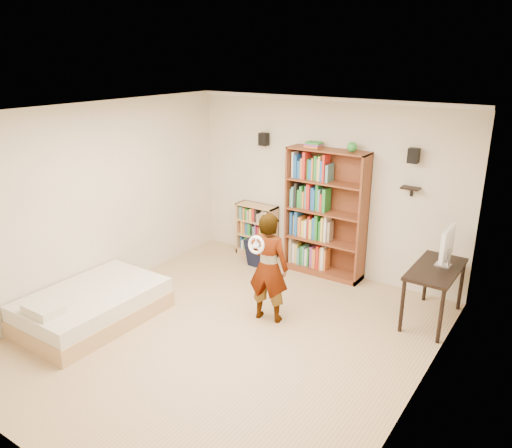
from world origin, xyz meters
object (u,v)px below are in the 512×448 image
at_px(low_bookshelf, 257,230).
at_px(daybed, 93,303).
at_px(computer_desk, 433,294).
at_px(tall_bookshelf, 325,214).
at_px(person, 268,267).

bearing_deg(low_bookshelf, daybed, -99.17).
bearing_deg(computer_desk, tall_bookshelf, 164.01).
bearing_deg(tall_bookshelf, daybed, -120.70).
height_order(low_bookshelf, daybed, low_bookshelf).
distance_m(tall_bookshelf, low_bookshelf, 1.40).
height_order(daybed, person, person).
relative_size(computer_desk, daybed, 0.61).
xyz_separation_m(computer_desk, person, (-1.77, -1.16, 0.36)).
bearing_deg(daybed, computer_desk, 34.51).
height_order(computer_desk, person, person).
xyz_separation_m(tall_bookshelf, low_bookshelf, (-1.29, 0.05, -0.54)).
relative_size(daybed, person, 1.23).
relative_size(tall_bookshelf, low_bookshelf, 2.20).
bearing_deg(daybed, low_bookshelf, 80.83).
bearing_deg(daybed, tall_bookshelf, 59.30).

